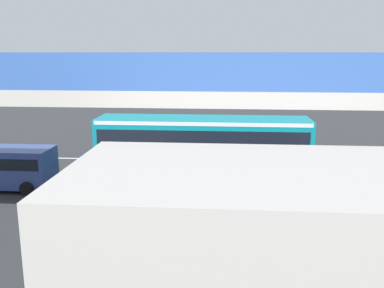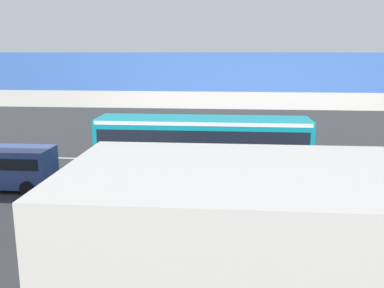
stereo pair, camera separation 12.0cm
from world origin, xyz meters
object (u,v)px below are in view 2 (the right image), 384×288
at_px(bicycle_blue, 368,190).
at_px(pedestrian, 111,141).
at_px(city_bus, 203,141).
at_px(traffic_sign, 261,129).
at_px(parked_van, 4,165).
at_px(bicycle_red, 329,196).

bearing_deg(bicycle_blue, pedestrian, -27.81).
distance_m(city_bus, bicycle_blue, 8.70).
relative_size(city_bus, bicycle_blue, 6.52).
distance_m(bicycle_blue, traffic_sign, 8.51).
height_order(parked_van, pedestrian, parked_van).
bearing_deg(pedestrian, bicycle_blue, 152.19).
bearing_deg(traffic_sign, city_bus, 47.90).
distance_m(city_bus, pedestrian, 7.65).
height_order(parked_van, bicycle_blue, parked_van).
bearing_deg(traffic_sign, bicycle_blue, 122.29).
bearing_deg(traffic_sign, parked_van, 28.28).
bearing_deg(parked_van, bicycle_red, 176.50).
distance_m(parked_van, bicycle_blue, 17.60).
height_order(bicycle_red, bicycle_blue, same).
bearing_deg(city_bus, traffic_sign, -132.10).
xyz_separation_m(parked_van, bicycle_red, (-15.59, 0.95, -0.81)).
relative_size(parked_van, bicycle_red, 2.71).
height_order(parked_van, traffic_sign, traffic_sign).
distance_m(city_bus, bicycle_red, 7.42).
bearing_deg(bicycle_red, city_bus, -35.26).
xyz_separation_m(city_bus, bicycle_blue, (-7.92, 3.27, -1.51)).
xyz_separation_m(parked_van, pedestrian, (-3.36, -7.47, -0.30)).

